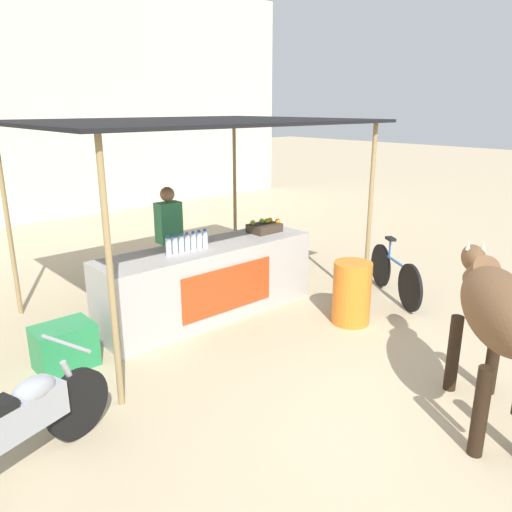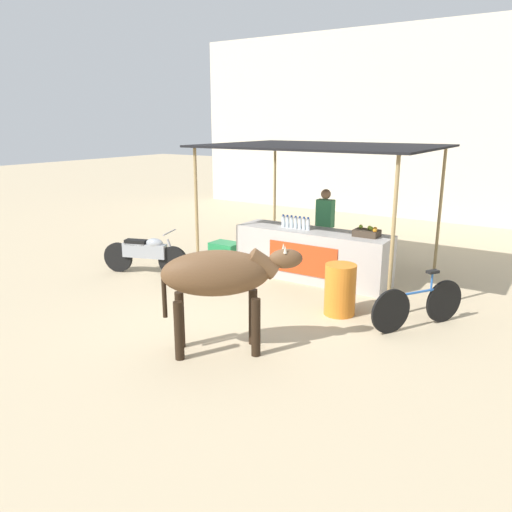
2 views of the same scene
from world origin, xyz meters
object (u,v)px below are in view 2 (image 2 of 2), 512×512
(fruit_crate, at_px, (367,233))
(cooler_box, at_px, (225,253))
(bicycle_leaning, at_px, (418,305))
(cow, at_px, (221,277))
(stall_counter, at_px, (312,255))
(water_barrel, at_px, (340,290))
(motorcycle_parked, at_px, (146,253))
(vendor_behind_counter, at_px, (325,228))

(fruit_crate, bearing_deg, cooler_box, -177.13)
(bicycle_leaning, bearing_deg, cow, -131.38)
(cow, bearing_deg, fruit_crate, 80.31)
(stall_counter, bearing_deg, fruit_crate, 3.05)
(water_barrel, xyz_separation_m, bicycle_leaning, (1.18, 0.14, -0.06))
(cooler_box, bearing_deg, motorcycle_parked, -123.01)
(vendor_behind_counter, xyz_separation_m, bicycle_leaning, (2.49, -2.03, -0.50))
(fruit_crate, relative_size, vendor_behind_counter, 0.27)
(fruit_crate, height_order, bicycle_leaning, fruit_crate)
(vendor_behind_counter, bearing_deg, motorcycle_parked, -141.14)
(fruit_crate, distance_m, bicycle_leaning, 2.01)
(vendor_behind_counter, relative_size, cow, 1.00)
(fruit_crate, height_order, vendor_behind_counter, vendor_behind_counter)
(stall_counter, relative_size, bicycle_leaning, 2.11)
(cow, distance_m, bicycle_leaning, 3.02)
(fruit_crate, distance_m, cooler_box, 3.15)
(water_barrel, bearing_deg, vendor_behind_counter, 121.13)
(cow, xyz_separation_m, motorcycle_parked, (-3.36, 1.98, -0.60))
(vendor_behind_counter, xyz_separation_m, water_barrel, (1.31, -2.17, -0.44))
(water_barrel, bearing_deg, motorcycle_parked, -178.79)
(stall_counter, relative_size, cow, 1.83)
(water_barrel, relative_size, cow, 0.50)
(cow, bearing_deg, bicycle_leaning, 48.62)
(vendor_behind_counter, height_order, cooler_box, vendor_behind_counter)
(fruit_crate, xyz_separation_m, cooler_box, (-3.05, -0.15, -0.79))
(cow, bearing_deg, stall_counter, 97.28)
(water_barrel, distance_m, bicycle_leaning, 1.19)
(stall_counter, distance_m, vendor_behind_counter, 0.85)
(cooler_box, height_order, water_barrel, water_barrel)
(stall_counter, height_order, fruit_crate, fruit_crate)
(vendor_behind_counter, relative_size, water_barrel, 2.03)
(stall_counter, bearing_deg, motorcycle_parked, -152.64)
(stall_counter, height_order, water_barrel, stall_counter)
(bicycle_leaning, bearing_deg, water_barrel, -173.21)
(stall_counter, height_order, bicycle_leaning, stall_counter)
(vendor_behind_counter, distance_m, cow, 4.28)
(cow, relative_size, motorcycle_parked, 0.95)
(water_barrel, relative_size, motorcycle_parked, 0.47)
(cooler_box, relative_size, cow, 0.37)
(vendor_behind_counter, bearing_deg, fruit_crate, -31.05)
(vendor_behind_counter, bearing_deg, stall_counter, -81.83)
(vendor_behind_counter, distance_m, water_barrel, 2.58)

